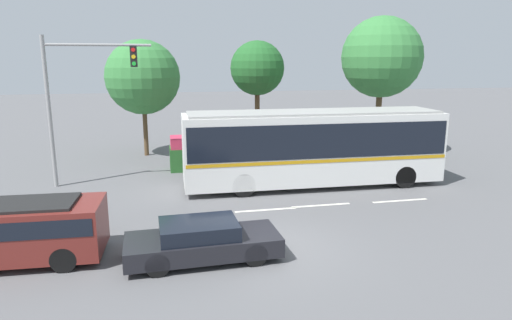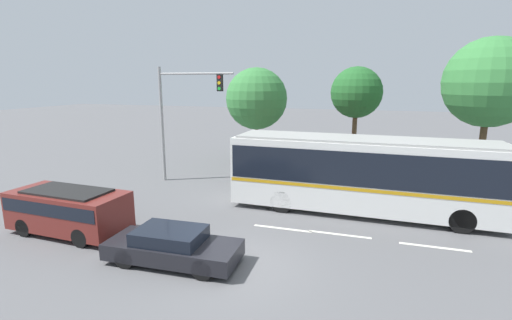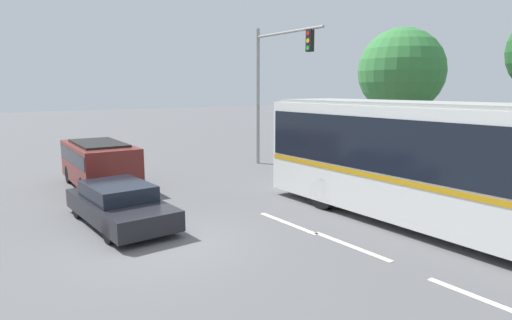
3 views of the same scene
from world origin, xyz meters
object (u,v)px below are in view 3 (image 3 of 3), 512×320
Objects in this scene: suv_left_lane at (99,161)px; sedan_foreground at (119,204)px; traffic_light_pole at (271,77)px; city_bus at (446,159)px; street_tree_left at (401,71)px.

sedan_foreground is at bearing -7.90° from suv_left_lane.
traffic_light_pole reaches higher than sedan_foreground.
traffic_light_pole is (-4.71, 9.05, 3.77)m from sedan_foreground.
street_tree_left reaches higher than city_bus.
suv_left_lane is 0.69× the size of street_tree_left.
sedan_foreground is 0.94× the size of suv_left_lane.
street_tree_left is at bearing 80.11° from suv_left_lane.
traffic_light_pole is 0.98× the size of street_tree_left.
suv_left_lane is (-10.76, -5.88, -0.92)m from city_bus.
city_bus is 2.48× the size of suv_left_lane.
traffic_light_pole reaches higher than suv_left_lane.
street_tree_left is (-1.96, 15.26, 4.08)m from sedan_foreground.
city_bus is at bearing -47.93° from street_tree_left.
city_bus is at bearing -12.17° from traffic_light_pole.
traffic_light_pole is at bearing 168.97° from city_bus.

